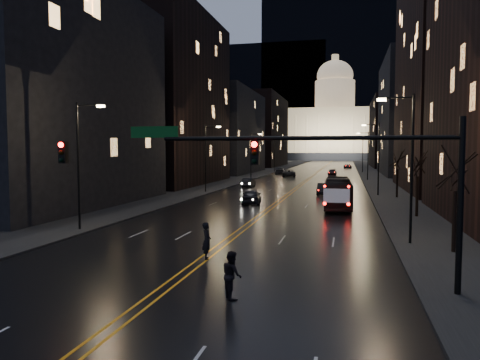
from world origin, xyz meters
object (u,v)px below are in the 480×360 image
Objects in this scene: traffic_signal at (313,165)px; oncoming_car_b at (249,183)px; pedestrian_a at (207,241)px; pedestrian_b at (232,275)px; bus at (338,193)px; receding_car_a at (324,189)px; oncoming_car_a at (251,197)px.

traffic_signal is 52.35m from oncoming_car_b.
pedestrian_a is 1.05× the size of pedestrian_b.
receding_car_a is at bearing 96.80° from bus.
traffic_signal is at bearing 98.31° from oncoming_car_a.
oncoming_car_a is at bearing -15.05° from pedestrian_a.
bus is 2.49× the size of oncoming_car_b.
traffic_signal is 27.60m from bus.
pedestrian_b reaches higher than oncoming_car_b.
pedestrian_a is (7.54, -46.53, 0.27)m from oncoming_car_b.
traffic_signal is at bearing -87.50° from pedestrian_b.
pedestrian_a is (-5.74, 3.92, -4.13)m from traffic_signal.
pedestrian_b is at bearing -175.68° from pedestrian_a.
receding_car_a is at bearing -33.80° from pedestrian_b.
pedestrian_b is at bearing 92.14° from oncoming_car_a.
bus is 29.55m from pedestrian_b.
oncoming_car_a is 24.98m from pedestrian_a.
oncoming_car_b is 47.14m from pedestrian_a.
oncoming_car_a is 2.41× the size of pedestrian_a.
receding_car_a is at bearing -127.89° from oncoming_car_a.
traffic_signal is at bearing -145.53° from pedestrian_a.
oncoming_car_a is 1.05× the size of receding_car_a.
oncoming_car_a is at bearing 102.18° from oncoming_car_b.
oncoming_car_b is at bearing -20.73° from pedestrian_b.
bus is 2.26× the size of oncoming_car_a.
oncoming_car_a reaches higher than oncoming_car_b.
oncoming_car_b is (-13.79, 23.09, -0.78)m from bus.
bus is at bearing 88.92° from traffic_signal.
pedestrian_b is at bearing -98.40° from bus.
bus is 26.91m from oncoming_car_b.
bus is at bearing 163.10° from oncoming_car_a.
traffic_signal is 30.26m from oncoming_car_a.
pedestrian_b is (-1.42, -42.76, 0.19)m from receding_car_a.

